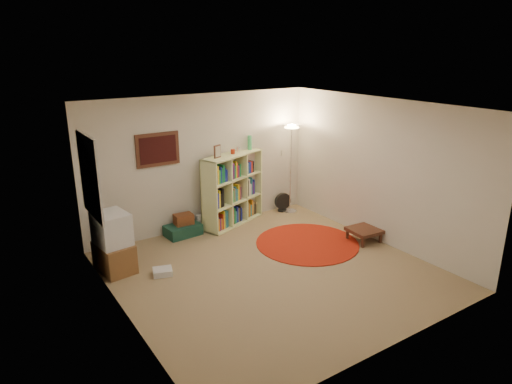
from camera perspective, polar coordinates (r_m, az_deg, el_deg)
room at (r=6.62m, az=1.51°, el=-0.12°), size 4.54×4.54×2.54m
bookshelf at (r=8.71m, az=-3.05°, el=0.19°), size 1.43×0.85×1.65m
floor_lamp at (r=9.12m, az=4.44°, el=6.51°), size 0.37×0.37×1.83m
floor_fan at (r=9.49m, az=3.36°, el=-1.28°), size 0.36×0.21×0.40m
tv_stand at (r=7.25m, az=-17.41°, el=-6.16°), size 0.53×0.70×0.94m
dvd_box at (r=7.12m, az=-11.60°, el=-9.74°), size 0.34×0.31×0.09m
suitcase at (r=8.43m, az=-9.12°, el=-4.72°), size 0.65×0.45×0.20m
wicker_basket at (r=8.40m, az=-9.04°, el=-3.37°), size 0.34×0.25×0.19m
duffel_bag at (r=8.68m, az=-5.25°, el=-3.78°), size 0.42×0.39×0.23m
paper_towel at (r=8.66m, az=-7.04°, el=-3.72°), size 0.14×0.14×0.28m
red_rug at (r=8.08m, az=6.41°, el=-6.35°), size 1.79×1.79×0.02m
side_table at (r=8.28m, az=13.38°, el=-4.73°), size 0.54×0.54×0.23m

